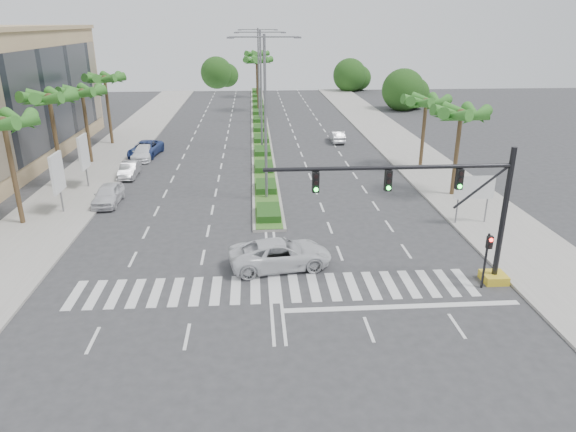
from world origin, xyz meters
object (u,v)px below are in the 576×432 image
at_px(car_parked_b, 129,170).
at_px(car_crossing, 280,254).
at_px(car_parked_c, 146,149).
at_px(car_right, 337,136).
at_px(car_parked_a, 108,195).
at_px(car_parked_d, 143,153).

distance_m(car_parked_b, car_crossing, 22.18).
bearing_deg(car_crossing, car_parked_c, 16.49).
bearing_deg(car_right, car_parked_b, 30.67).
bearing_deg(car_parked_a, car_parked_c, 90.12).
relative_size(car_parked_d, car_right, 1.18).
xyz_separation_m(car_parked_c, car_parked_d, (0.00, -1.29, -0.08)).
relative_size(car_parked_a, car_crossing, 0.76).
xyz_separation_m(car_parked_b, car_right, (20.30, 12.47, -0.01)).
xyz_separation_m(car_parked_d, car_crossing, (12.22, -24.71, 0.13)).
bearing_deg(car_parked_a, car_right, 44.13).
bearing_deg(car_parked_b, car_parked_a, -90.23).
distance_m(car_parked_b, car_parked_d, 6.20).
xyz_separation_m(car_parked_a, car_parked_b, (0.00, 7.14, -0.09)).
distance_m(car_parked_a, car_right, 28.23).
relative_size(car_parked_c, car_crossing, 0.94).
distance_m(car_parked_c, car_crossing, 28.73).
relative_size(car_parked_b, car_parked_d, 0.86).
bearing_deg(car_right, car_parked_c, 12.90).
xyz_separation_m(car_parked_b, car_crossing, (12.22, -18.51, 0.14)).
bearing_deg(car_parked_b, car_parked_d, 89.77).
height_order(car_parked_d, car_crossing, car_crossing).
height_order(car_parked_c, car_right, car_parked_c).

